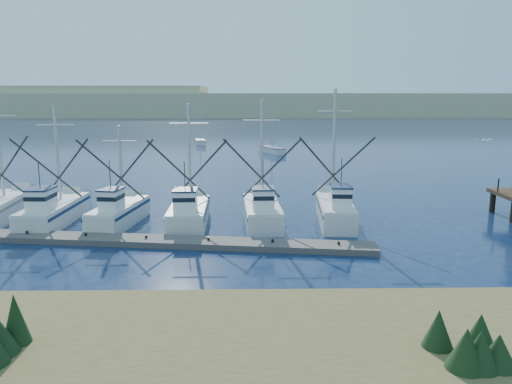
% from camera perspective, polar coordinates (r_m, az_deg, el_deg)
% --- Properties ---
extents(ground, '(500.00, 500.00, 0.00)m').
position_cam_1_polar(ground, '(25.36, 1.42, -10.34)').
color(ground, '#0C1937').
rests_on(ground, ground).
extents(shore_bank, '(40.00, 10.00, 1.60)m').
position_cam_1_polar(shore_bank, '(17.44, -25.88, -19.10)').
color(shore_bank, '#4C422D').
rests_on(shore_bank, ground).
extents(floating_dock, '(28.66, 5.81, 0.38)m').
position_cam_1_polar(floating_dock, '(32.36, -12.42, -5.48)').
color(floating_dock, '#55514C').
rests_on(floating_dock, ground).
extents(dune_ridge, '(360.00, 60.00, 10.00)m').
position_cam_1_polar(dune_ridge, '(233.63, -0.82, 9.98)').
color(dune_ridge, tan).
rests_on(dune_ridge, ground).
extents(trawler_fleet, '(28.10, 9.27, 9.69)m').
position_cam_1_polar(trawler_fleet, '(37.02, -12.15, -2.15)').
color(trawler_fleet, silver).
rests_on(trawler_fleet, ground).
extents(sailboat_near, '(4.15, 6.44, 8.10)m').
position_cam_1_polar(sailboat_near, '(80.93, 1.85, 4.81)').
color(sailboat_near, silver).
rests_on(sailboat_near, ground).
extents(sailboat_far, '(2.40, 5.01, 8.10)m').
position_cam_1_polar(sailboat_far, '(95.20, -6.40, 5.69)').
color(sailboat_far, silver).
rests_on(sailboat_far, ground).
extents(flying_gull, '(1.08, 0.20, 0.20)m').
position_cam_1_polar(flying_gull, '(37.36, 24.57, 5.41)').
color(flying_gull, white).
rests_on(flying_gull, ground).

